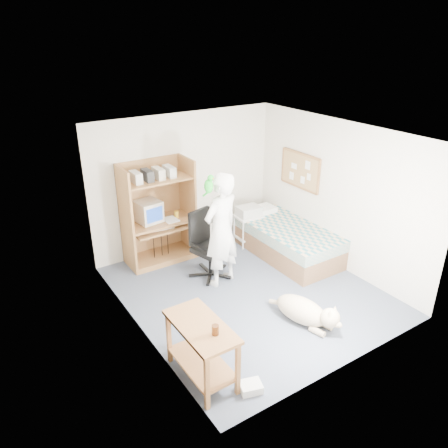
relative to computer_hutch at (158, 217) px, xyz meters
The scene contains 21 objects.
floor 2.05m from the computer_hutch, 68.06° to the right, with size 4.00×4.00×0.00m, color #475061.
wall_back 0.86m from the computer_hutch, 20.54° to the left, with size 3.60×0.02×2.50m, color silver.
wall_right 3.07m from the computer_hutch, 34.80° to the right, with size 0.02×4.00×2.50m, color silver.
wall_left 2.10m from the computer_hutch, 122.33° to the right, with size 0.02×4.00×2.50m, color silver.
ceiling 2.52m from the computer_hutch, 68.06° to the right, with size 3.60×4.00×0.02m, color white.
computer_hutch is the anchor object (origin of this frame).
bed 2.35m from the computer_hutch, 29.29° to the right, with size 1.02×2.02×0.66m.
side_desk 3.08m from the computer_hutch, 106.14° to the right, with size 0.50×1.00×0.75m.
corkboard 2.69m from the computer_hutch, 18.72° to the right, with size 0.04×0.94×0.66m.
office_chair 1.13m from the computer_hutch, 65.77° to the right, with size 0.63×0.64×1.12m.
person 1.36m from the computer_hutch, 68.59° to the right, with size 0.68×0.45×1.87m, color white.
parrot 1.56m from the computer_hutch, 76.63° to the right, with size 0.14×0.24×0.38m.
dog 3.04m from the computer_hutch, 72.53° to the right, with size 0.57×1.16×0.44m.
printer_cart 1.77m from the computer_hutch, 12.77° to the right, with size 0.51×0.42×0.58m.
printer 1.73m from the computer_hutch, 12.77° to the right, with size 0.42×0.32×0.18m, color beige.
crt_monitor 0.21m from the computer_hutch, behind, with size 0.44×0.46×0.37m.
keyboard 0.22m from the computer_hutch, 100.77° to the right, with size 0.45×0.16×0.03m, color beige.
pencil_cup 0.33m from the computer_hutch, 15.33° to the right, with size 0.08×0.08×0.12m, color gold.
drink_glass 3.26m from the computer_hutch, 104.19° to the right, with size 0.08×0.08×0.12m, color #3C1D09.
floor_box_a 3.56m from the computer_hutch, 98.24° to the right, with size 0.25×0.20×0.10m, color silver.
floor_box_b 3.09m from the computer_hutch, 104.22° to the right, with size 0.18×0.22×0.08m, color beige.
Camera 1 is at (-3.52, -4.70, 3.82)m, focal length 35.00 mm.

